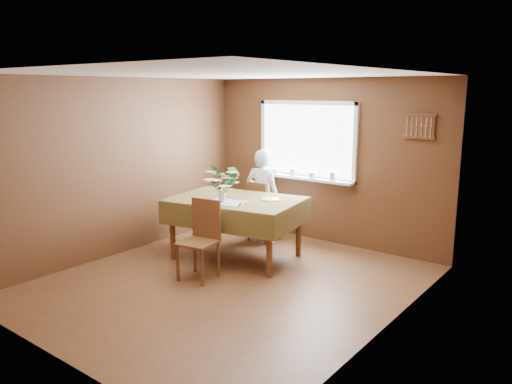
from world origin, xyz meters
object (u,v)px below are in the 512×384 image
Objects in this scene: seated_woman at (262,197)px; flower_bouquet at (222,182)px; dining_table at (236,206)px; chair_far at (261,209)px; chair_near at (202,236)px.

seated_woman reaches higher than flower_bouquet.
dining_table is 0.88m from chair_far.
flower_bouquet is at bearing 95.33° from chair_near.
chair_far is 1.91× the size of flower_bouquet.
seated_woman is (0.06, -0.04, 0.21)m from chair_far.
chair_far is 1.69m from chair_near.
dining_table is at bearing 107.77° from chair_far.
flower_bouquet is (0.18, -1.10, 0.61)m from chair_far.
seated_woman is at bearing 152.20° from chair_far.
flower_bouquet reaches higher than dining_table.
seated_woman is at bearing 90.31° from chair_near.
dining_table is 0.47m from flower_bouquet.
chair_near reaches higher than chair_far.
chair_near is 0.83m from flower_bouquet.
chair_far is at bearing 93.39° from dining_table.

